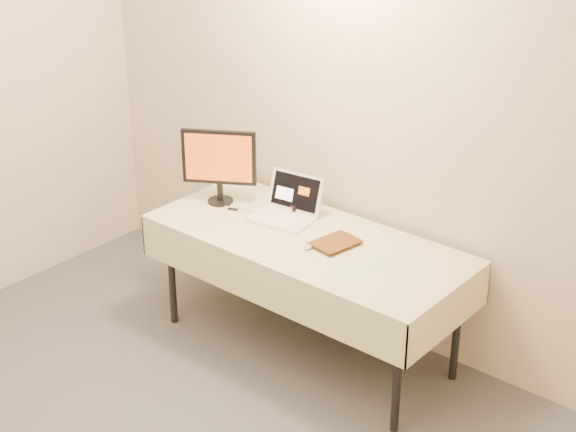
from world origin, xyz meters
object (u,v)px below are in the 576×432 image
Objects in this scene: table at (307,247)px; monitor at (219,161)px; laptop at (287,208)px; book at (324,219)px.

table is 4.03× the size of monitor.
book is at bearing -22.90° from laptop.
book is at bearing -30.98° from monitor.
monitor reaches higher than laptop.
table is 0.21m from book.
book is (0.34, -0.10, 0.07)m from laptop.
laptop reaches higher than table.
laptop is 1.53× the size of book.
table is 4.80× the size of laptop.
monitor is at bearing 177.15° from table.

